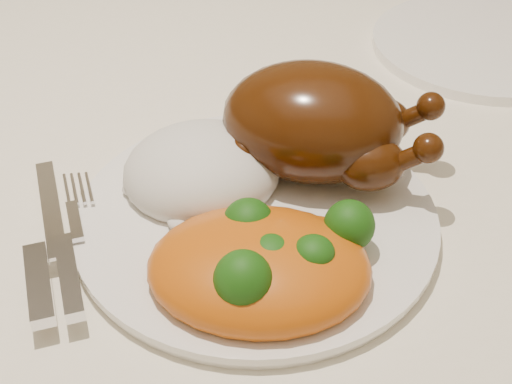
{
  "coord_description": "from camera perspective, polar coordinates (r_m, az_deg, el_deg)",
  "views": [
    {
      "loc": [
        0.09,
        -0.52,
        1.11
      ],
      "look_at": [
        0.14,
        -0.13,
        0.8
      ],
      "focal_mm": 50.0,
      "sensor_mm": 36.0,
      "label": 1
    }
  ],
  "objects": [
    {
      "name": "dining_table",
      "position": [
        0.69,
        -13.12,
        -2.62
      ],
      "size": [
        1.6,
        0.9,
        0.76
      ],
      "color": "brown",
      "rests_on": "floor"
    },
    {
      "name": "tablecloth",
      "position": [
        0.65,
        -14.06,
        2.24
      ],
      "size": [
        1.73,
        1.03,
        0.18
      ],
      "color": "white",
      "rests_on": "dining_table"
    },
    {
      "name": "dinner_plate",
      "position": [
        0.52,
        0.0,
        -2.2
      ],
      "size": [
        0.29,
        0.29,
        0.01
      ],
      "primitive_type": "cylinder",
      "rotation": [
        0.0,
        0.0,
        -0.14
      ],
      "color": "white",
      "rests_on": "tablecloth"
    },
    {
      "name": "side_plate",
      "position": [
        0.78,
        17.71,
        11.2
      ],
      "size": [
        0.25,
        0.25,
        0.01
      ],
      "primitive_type": "cylinder",
      "rotation": [
        0.0,
        0.0,
        -0.11
      ],
      "color": "white",
      "rests_on": "tablecloth"
    },
    {
      "name": "roast_chicken",
      "position": [
        0.53,
        4.95,
        5.55
      ],
      "size": [
        0.18,
        0.14,
        0.09
      ],
      "rotation": [
        0.0,
        0.0,
        -0.35
      ],
      "color": "#401F06",
      "rests_on": "dinner_plate"
    },
    {
      "name": "rice_mound",
      "position": [
        0.53,
        -4.33,
        1.66
      ],
      "size": [
        0.13,
        0.12,
        0.06
      ],
      "rotation": [
        0.0,
        0.0,
        0.13
      ],
      "color": "white",
      "rests_on": "dinner_plate"
    },
    {
      "name": "mac_and_cheese",
      "position": [
        0.46,
        0.89,
        -5.83
      ],
      "size": [
        0.16,
        0.14,
        0.06
      ],
      "rotation": [
        0.0,
        0.0,
        -0.18
      ],
      "color": "#DC5B0E",
      "rests_on": "dinner_plate"
    },
    {
      "name": "cutlery",
      "position": [
        0.49,
        -15.68,
        -4.84
      ],
      "size": [
        0.05,
        0.17,
        0.01
      ],
      "rotation": [
        0.0,
        0.0,
        0.18
      ],
      "color": "silver",
      "rests_on": "dinner_plate"
    }
  ]
}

